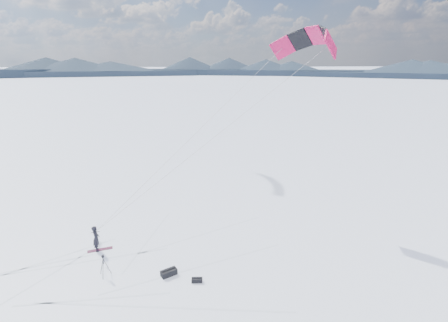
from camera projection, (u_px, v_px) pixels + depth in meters
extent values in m
plane|color=white|center=(117.00, 272.00, 19.64)|extent=(1800.00, 1800.00, 0.00)
cube|color=#1B2634|center=(401.00, 74.00, 283.40)|extent=(142.83, 132.24, 3.86)
cone|color=#1B2634|center=(401.00, 72.00, 282.83)|extent=(90.28, 90.28, 8.00)
cube|color=#1B2634|center=(296.00, 73.00, 316.15)|extent=(155.14, 103.25, 3.86)
cone|color=#1B2634|center=(296.00, 71.00, 315.58)|extent=(84.80, 84.80, 8.00)
cube|color=#1B2634|center=(204.00, 73.00, 324.83)|extent=(154.88, 65.89, 3.86)
cone|color=#1B2634|center=(204.00, 71.00, 324.27)|extent=(72.46, 72.46, 8.00)
cube|color=#1B2634|center=(109.00, 73.00, 308.75)|extent=(154.88, 65.89, 3.86)
cone|color=#1B2634|center=(109.00, 71.00, 308.18)|extent=(72.46, 72.46, 8.00)
cube|color=silver|center=(49.00, 298.00, 17.46)|extent=(3.52, 7.29, 0.01)
cube|color=silver|center=(91.00, 269.00, 19.92)|extent=(6.45, 7.79, 0.01)
cube|color=silver|center=(123.00, 246.00, 22.38)|extent=(11.66, 3.07, 0.01)
cube|color=silver|center=(145.00, 300.00, 17.32)|extent=(1.27, 5.91, 0.01)
cube|color=silver|center=(175.00, 270.00, 19.78)|extent=(6.52, 4.83, 0.01)
cube|color=silver|center=(199.00, 247.00, 22.25)|extent=(8.85, 4.87, 0.01)
cube|color=silver|center=(67.00, 295.00, 17.71)|extent=(5.61, 2.36, 0.01)
imported|color=black|center=(98.00, 250.00, 21.89)|extent=(0.54, 0.73, 1.81)
cube|color=maroon|center=(100.00, 250.00, 21.94)|extent=(1.63, 0.56, 0.04)
cylinder|color=black|center=(107.00, 266.00, 19.23)|extent=(0.39, 0.17, 1.17)
cylinder|color=black|center=(102.00, 266.00, 19.22)|extent=(0.33, 0.28, 1.17)
cylinder|color=black|center=(103.00, 269.00, 18.96)|extent=(0.09, 0.40, 1.17)
cylinder|color=black|center=(103.00, 261.00, 19.02)|extent=(0.04, 0.04, 0.36)
cube|color=black|center=(103.00, 258.00, 18.95)|extent=(0.09, 0.09, 0.05)
cube|color=black|center=(103.00, 256.00, 18.92)|extent=(0.16, 0.14, 0.10)
cylinder|color=black|center=(103.00, 255.00, 19.01)|extent=(0.07, 0.10, 0.07)
cube|color=black|center=(169.00, 273.00, 19.29)|extent=(1.05, 0.78, 0.36)
cylinder|color=black|center=(169.00, 270.00, 19.23)|extent=(0.86, 0.44, 0.09)
cube|color=black|center=(197.00, 280.00, 18.72)|extent=(0.66, 0.40, 0.23)
cylinder|color=black|center=(197.00, 278.00, 18.68)|extent=(0.60, 0.17, 0.07)
cube|color=#C8114C|center=(331.00, 44.00, 20.40)|extent=(1.68, 1.48, 1.93)
cube|color=black|center=(327.00, 37.00, 21.68)|extent=(1.21, 1.72, 1.61)
cube|color=#C8114C|center=(316.00, 35.00, 23.18)|extent=(1.26, 1.74, 1.24)
cube|color=black|center=(300.00, 40.00, 24.62)|extent=(1.70, 1.59, 1.61)
cube|color=#C8114C|center=(282.00, 48.00, 25.75)|extent=(2.03, 1.19, 1.93)
cylinder|color=gray|center=(210.00, 141.00, 20.95)|extent=(15.48, 0.39, 11.90)
cylinder|color=gray|center=(197.00, 132.00, 23.62)|extent=(14.48, 5.53, 11.90)
cylinder|color=black|center=(95.00, 232.00, 21.49)|extent=(0.55, 0.12, 0.03)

